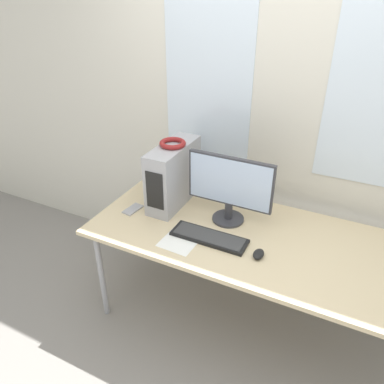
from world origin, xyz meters
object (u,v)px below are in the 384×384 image
at_px(headphones, 173,143).
at_px(mouse, 259,254).
at_px(keyboard, 209,237).
at_px(monitor_main, 230,187).
at_px(cell_phone, 133,209).
at_px(pc_tower, 173,175).

bearing_deg(headphones, mouse, -23.88).
bearing_deg(mouse, keyboard, 174.79).
xyz_separation_m(monitor_main, mouse, (0.29, -0.27, -0.23)).
height_order(headphones, cell_phone, headphones).
relative_size(monitor_main, keyboard, 1.18).
distance_m(pc_tower, mouse, 0.81).
bearing_deg(headphones, pc_tower, -90.00).
relative_size(headphones, mouse, 1.81).
distance_m(headphones, cell_phone, 0.53).
xyz_separation_m(headphones, mouse, (0.72, -0.32, -0.43)).
height_order(headphones, monitor_main, headphones).
distance_m(monitor_main, mouse, 0.46).
distance_m(monitor_main, cell_phone, 0.70).
distance_m(headphones, monitor_main, 0.47).
height_order(pc_tower, mouse, pc_tower).
xyz_separation_m(keyboard, cell_phone, (-0.60, 0.07, -0.01)).
relative_size(pc_tower, cell_phone, 3.25).
bearing_deg(pc_tower, cell_phone, -132.03).
relative_size(keyboard, mouse, 4.90).
distance_m(pc_tower, monitor_main, 0.43).
relative_size(keyboard, cell_phone, 3.08).
xyz_separation_m(pc_tower, keyboard, (0.40, -0.29, -0.20)).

